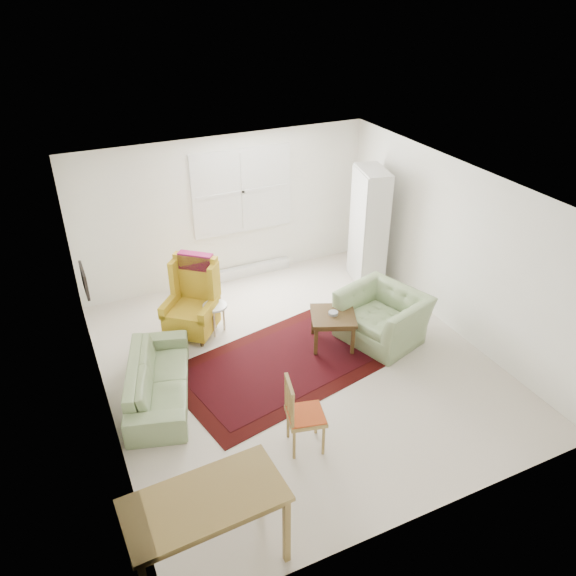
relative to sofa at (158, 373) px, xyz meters
name	(u,v)px	position (x,y,z in m)	size (l,w,h in m)	color
room	(292,277)	(1.89, 0.07, 0.89)	(5.04, 5.54, 2.51)	beige
rug	(277,367)	(1.58, -0.10, -0.35)	(2.74, 1.76, 0.03)	black
sofa	(158,373)	(0.00, 0.00, 0.00)	(1.82, 0.71, 0.74)	gray
armchair	(383,312)	(3.26, -0.10, 0.07)	(1.13, 0.99, 0.88)	gray
wingback_chair	(190,299)	(0.78, 1.17, 0.23)	(0.69, 0.73, 1.19)	gold
coffee_table	(333,329)	(2.54, 0.07, -0.12)	(0.62, 0.62, 0.51)	#402B13
stool	(216,318)	(1.11, 1.06, -0.13)	(0.36, 0.36, 0.48)	white
cabinet	(369,228)	(3.97, 1.48, 0.63)	(0.42, 0.80, 2.00)	silver
desk	(208,532)	(-0.14, -2.49, 0.07)	(1.38, 0.69, 0.87)	olive
desk_chair	(306,414)	(1.29, -1.55, 0.10)	(0.41, 0.41, 0.94)	olive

